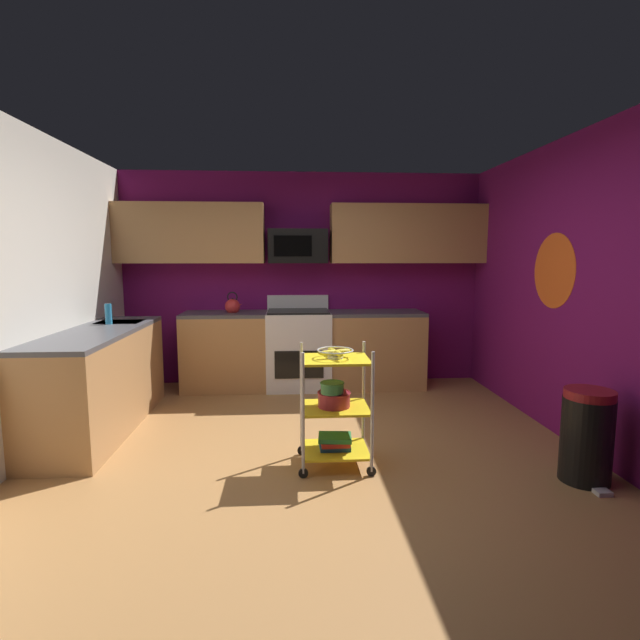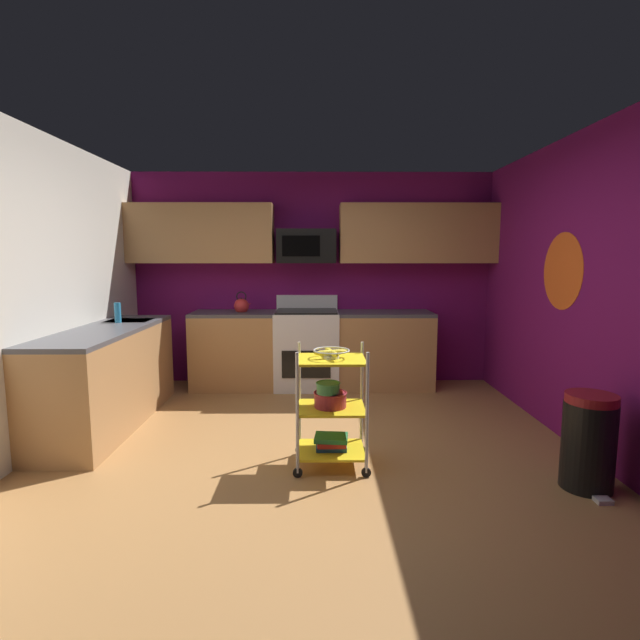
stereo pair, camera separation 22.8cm
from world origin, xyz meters
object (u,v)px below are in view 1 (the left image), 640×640
object	(u,v)px
microwave	(298,246)
fruit_bowl	(335,352)
oven_range	(298,348)
mixing_bowl_small	(332,387)
kettle	(233,306)
book_stack	(335,442)
dish_soap_bottle	(108,314)
mixing_bowl_large	(334,399)
trash_can	(587,436)
rolling_cart	(335,407)

from	to	relation	value
microwave	fruit_bowl	distance (m)	2.50
oven_range	mixing_bowl_small	xyz separation A→B (m)	(0.20, -2.28, 0.14)
mixing_bowl_small	kettle	xyz separation A→B (m)	(-0.98, 2.28, 0.38)
book_stack	fruit_bowl	bearing A→B (deg)	153.43
mixing_bowl_small	dish_soap_bottle	xyz separation A→B (m)	(-2.08, 1.35, 0.40)
fruit_bowl	mixing_bowl_small	world-z (taller)	fruit_bowl
fruit_bowl	book_stack	distance (m)	0.69
oven_range	mixing_bowl_large	world-z (taller)	oven_range
trash_can	rolling_cart	bearing A→B (deg)	167.89
kettle	dish_soap_bottle	xyz separation A→B (m)	(-1.10, -0.93, 0.02)
mixing_bowl_large	mixing_bowl_small	world-z (taller)	mixing_bowl_small
mixing_bowl_small	dish_soap_bottle	world-z (taller)	dish_soap_bottle
microwave	kettle	distance (m)	1.05
microwave	dish_soap_bottle	distance (m)	2.25
fruit_bowl	dish_soap_bottle	world-z (taller)	dish_soap_bottle
microwave	mixing_bowl_large	size ratio (longest dim) A/B	2.78
microwave	rolling_cart	size ratio (longest dim) A/B	0.77
mixing_bowl_large	trash_can	distance (m)	1.80
microwave	mixing_bowl_small	size ratio (longest dim) A/B	3.85
trash_can	mixing_bowl_small	bearing A→B (deg)	169.14
oven_range	microwave	distance (m)	1.23
mixing_bowl_large	mixing_bowl_small	size ratio (longest dim) A/B	1.38
rolling_cart	kettle	xyz separation A→B (m)	(-1.01, 2.24, 0.54)
oven_range	rolling_cart	xyz separation A→B (m)	(0.23, -2.25, -0.03)
mixing_bowl_large	kettle	size ratio (longest dim) A/B	0.95
fruit_bowl	mixing_bowl_large	bearing A→B (deg)	180.00
microwave	trash_can	size ratio (longest dim) A/B	1.06
rolling_cart	mixing_bowl_small	distance (m)	0.17
rolling_cart	trash_can	distance (m)	1.78
dish_soap_bottle	mixing_bowl_small	bearing A→B (deg)	-32.95
fruit_bowl	kettle	size ratio (longest dim) A/B	1.03
microwave	rolling_cart	world-z (taller)	microwave
oven_range	dish_soap_bottle	world-z (taller)	dish_soap_bottle
mixing_bowl_large	dish_soap_bottle	size ratio (longest dim) A/B	1.26
oven_range	dish_soap_bottle	bearing A→B (deg)	-153.45
oven_range	kettle	distance (m)	0.93
oven_range	kettle	size ratio (longest dim) A/B	4.17
book_stack	trash_can	xyz separation A→B (m)	(1.74, -0.37, 0.14)
oven_range	book_stack	bearing A→B (deg)	-84.17
rolling_cart	mixing_bowl_small	world-z (taller)	rolling_cart
fruit_bowl	microwave	bearing A→B (deg)	95.58
rolling_cart	kettle	bearing A→B (deg)	114.15
microwave	book_stack	bearing A→B (deg)	-84.42
fruit_bowl	dish_soap_bottle	size ratio (longest dim) A/B	1.36
oven_range	mixing_bowl_large	xyz separation A→B (m)	(0.22, -2.25, 0.04)
rolling_cart	fruit_bowl	distance (m)	0.42
trash_can	book_stack	bearing A→B (deg)	167.89
book_stack	dish_soap_bottle	bearing A→B (deg)	148.04
rolling_cart	book_stack	size ratio (longest dim) A/B	3.46
oven_range	trash_can	bearing A→B (deg)	-53.10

